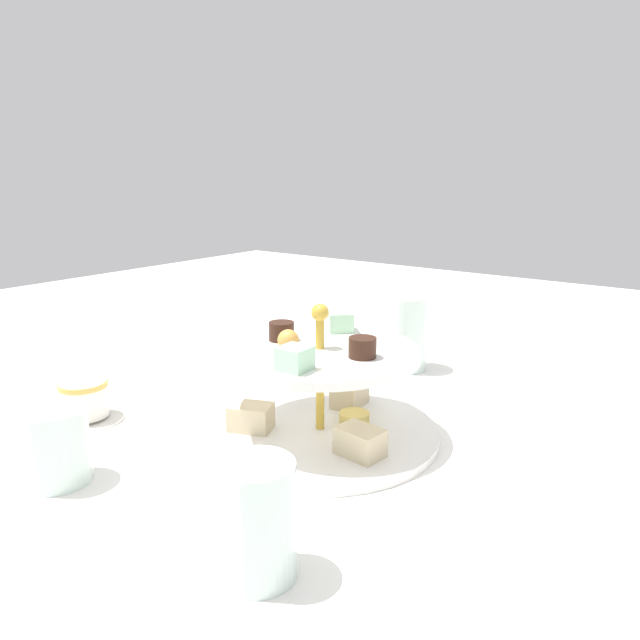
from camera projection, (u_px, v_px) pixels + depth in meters
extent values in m
plane|color=white|center=(320.00, 436.00, 0.70)|extent=(2.40, 2.40, 0.00)
cylinder|color=white|center=(320.00, 432.00, 0.70)|extent=(0.28, 0.28, 0.01)
cylinder|color=white|center=(320.00, 353.00, 0.68)|extent=(0.23, 0.23, 0.01)
cylinder|color=gold|center=(320.00, 376.00, 0.69)|extent=(0.01, 0.01, 0.15)
sphere|color=gold|center=(320.00, 312.00, 0.67)|extent=(0.02, 0.02, 0.02)
cube|color=beige|center=(251.00, 417.00, 0.69)|extent=(0.05, 0.06, 0.03)
cube|color=beige|center=(360.00, 442.00, 0.63)|extent=(0.04, 0.05, 0.03)
cube|color=beige|center=(350.00, 394.00, 0.77)|extent=(0.05, 0.04, 0.03)
cylinder|color=#E5C660|center=(354.00, 418.00, 0.71)|extent=(0.04, 0.04, 0.01)
cylinder|color=#381E14|center=(280.00, 332.00, 0.71)|extent=(0.03, 0.03, 0.02)
cylinder|color=#381E14|center=(364.00, 347.00, 0.64)|extent=(0.03, 0.03, 0.02)
cube|color=#B2E5BC|center=(340.00, 322.00, 0.75)|extent=(0.04, 0.04, 0.02)
cube|color=#B2E5BC|center=(295.00, 358.00, 0.60)|extent=(0.03, 0.03, 0.02)
sphere|color=gold|center=(288.00, 340.00, 0.67)|extent=(0.02, 0.02, 0.02)
cylinder|color=silver|center=(405.00, 333.00, 0.93)|extent=(0.07, 0.07, 0.11)
cylinder|color=silver|center=(56.00, 445.00, 0.59)|extent=(0.06, 0.06, 0.08)
cylinder|color=white|center=(86.00, 418.00, 0.75)|extent=(0.09, 0.09, 0.01)
cylinder|color=white|center=(84.00, 398.00, 0.74)|extent=(0.06, 0.06, 0.04)
cylinder|color=gold|center=(83.00, 384.00, 0.74)|extent=(0.06, 0.06, 0.01)
cube|color=silver|center=(633.00, 479.00, 0.60)|extent=(0.17, 0.04, 0.00)
cube|color=silver|center=(202.00, 363.00, 0.97)|extent=(0.16, 0.09, 0.00)
cylinder|color=silver|center=(257.00, 520.00, 0.45)|extent=(0.06, 0.06, 0.09)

